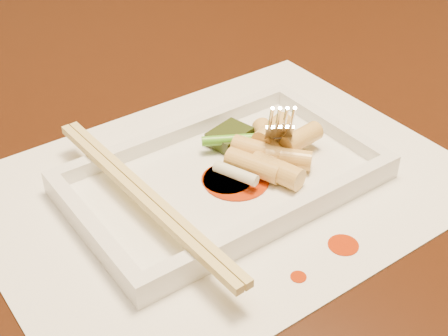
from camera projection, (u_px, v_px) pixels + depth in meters
table at (205, 188)px, 0.70m from camera, size 1.40×0.90×0.75m
placemat at (224, 185)px, 0.54m from camera, size 0.40×0.30×0.00m
sauce_splatter_a at (343, 245)px, 0.48m from camera, size 0.02×0.02×0.00m
sauce_splatter_b at (298, 277)px, 0.45m from camera, size 0.01×0.01×0.00m
plate_base at (224, 181)px, 0.54m from camera, size 0.26×0.16×0.01m
plate_rim_far at (177, 132)px, 0.58m from camera, size 0.26×0.01×0.01m
plate_rim_near at (280, 217)px, 0.48m from camera, size 0.26×0.01×0.01m
plate_rim_left at (91, 228)px, 0.47m from camera, size 0.01×0.14×0.01m
plate_rim_right at (330, 125)px, 0.59m from camera, size 0.01×0.14×0.01m
veg_piece at (229, 136)px, 0.57m from camera, size 0.04×0.04×0.01m
scallion_white at (236, 173)px, 0.52m from camera, size 0.02×0.04×0.01m
scallion_green at (249, 138)px, 0.56m from camera, size 0.08×0.05×0.01m
chopstick_a at (139, 197)px, 0.49m from camera, size 0.02×0.25×0.01m
chopstick_b at (148, 193)px, 0.49m from camera, size 0.02×0.25×0.01m
fork at (278, 70)px, 0.53m from camera, size 0.09×0.10×0.14m
sauce_blob_0 at (227, 179)px, 0.53m from camera, size 0.04×0.04×0.00m
sauce_blob_1 at (236, 180)px, 0.53m from camera, size 0.06×0.06×0.00m
rice_cake_0 at (289, 158)px, 0.54m from camera, size 0.04×0.04×0.02m
rice_cake_1 at (257, 151)px, 0.55m from camera, size 0.04×0.05×0.02m
rice_cake_2 at (301, 138)px, 0.55m from camera, size 0.04×0.02×0.02m
rice_cake_3 at (254, 166)px, 0.53m from camera, size 0.04×0.05×0.02m
rice_cake_4 at (277, 171)px, 0.52m from camera, size 0.03×0.05×0.02m
rice_cake_5 at (273, 131)px, 0.56m from camera, size 0.05×0.03×0.02m
rice_cake_6 at (268, 140)px, 0.56m from camera, size 0.04×0.05×0.02m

